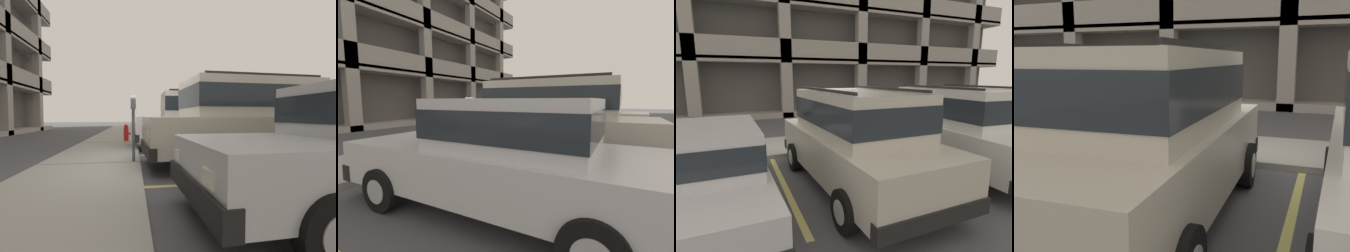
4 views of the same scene
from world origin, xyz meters
The scene contains 8 objects.
ground_plane centered at (0.00, 0.00, -0.05)m, with size 80.00×80.00×0.10m.
sidewalk centered at (0.00, 1.30, 0.06)m, with size 40.00×2.20×0.12m.
parking_stall_lines centered at (1.48, -1.40, 0.00)m, with size 11.97×4.80×0.01m.
silver_suv centered at (-0.10, -2.29, 1.09)m, with size 2.16×4.85×2.03m.
dark_hatchback centered at (2.77, -2.12, 1.09)m, with size 2.13×4.84×2.03m.
parking_meter_near centered at (0.07, 0.35, 1.23)m, with size 0.35×0.12×1.49m.
parking_meter_far centered at (5.99, 0.33, 1.17)m, with size 0.35×0.12×1.41m.
fire_hydrant centered at (4.40, 0.65, 0.46)m, with size 0.30×0.30×0.70m.
Camera 1 is at (-5.07, 0.35, 1.15)m, focal length 24.00 mm.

